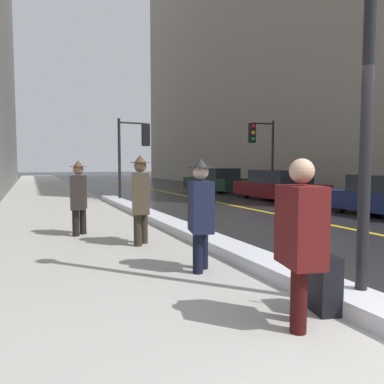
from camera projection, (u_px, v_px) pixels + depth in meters
sidewalk_slab at (54, 200)px, 15.72m from camera, size 4.00×80.00×0.01m
road_centre_stripe at (185, 196)px, 18.10m from camera, size 0.16×80.00×0.00m
snow_bank_curb at (171, 225)px, 8.82m from camera, size 0.55×15.82×0.19m
building_facade_right at (263, 28)px, 27.23m from camera, size 6.00×36.00×22.94m
traffic_light_near at (136, 143)px, 15.00m from camera, size 1.31×0.32×3.31m
traffic_light_far at (260, 142)px, 17.30m from camera, size 1.31×0.33×3.56m
pedestrian_trailing at (300, 235)px, 3.39m from camera, size 0.40×0.56×1.56m
pedestrian_nearside at (201, 210)px, 5.19m from camera, size 0.39×0.54×1.60m
pedestrian_in_glasses at (140, 196)px, 6.94m from camera, size 0.41×0.75×1.68m
pedestrian_in_fedora at (79, 195)px, 7.88m from camera, size 0.39×0.54×1.60m
parked_car_maroon at (278, 186)px, 15.87m from camera, size 1.83×4.52×1.28m
parked_car_dark_green at (216, 181)px, 21.10m from camera, size 2.19×4.68×1.31m
rolling_suitcase at (324, 284)px, 3.77m from camera, size 0.30×0.40×0.95m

